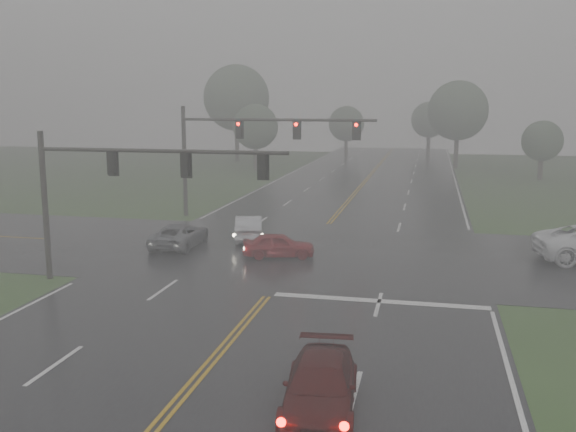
% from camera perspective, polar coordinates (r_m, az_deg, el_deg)
% --- Properties ---
extents(main_road, '(18.00, 160.00, 0.02)m').
position_cam_1_polar(main_road, '(31.80, 0.80, -4.08)').
color(main_road, black).
rests_on(main_road, ground).
extents(cross_street, '(120.00, 14.00, 0.02)m').
position_cam_1_polar(cross_street, '(33.71, 1.49, -3.26)').
color(cross_street, black).
rests_on(cross_street, ground).
extents(stop_bar, '(8.50, 0.50, 0.01)m').
position_cam_1_polar(stop_bar, '(25.85, 8.11, -7.55)').
color(stop_bar, silver).
rests_on(stop_bar, ground).
extents(sedan_maroon, '(2.20, 4.62, 1.30)m').
position_cam_1_polar(sedan_maroon, '(17.18, 2.87, -16.92)').
color(sedan_maroon, '#3F0B0B').
rests_on(sedan_maroon, ground).
extents(sedan_red, '(3.89, 2.28, 1.24)m').
position_cam_1_polar(sedan_red, '(32.67, -0.83, -3.69)').
color(sedan_red, maroon).
rests_on(sedan_red, ground).
extents(sedan_silver, '(2.54, 4.49, 1.40)m').
position_cam_1_polar(sedan_silver, '(36.82, -3.49, -2.13)').
color(sedan_silver, silver).
rests_on(sedan_silver, ground).
extents(car_grey, '(2.16, 4.63, 1.28)m').
position_cam_1_polar(car_grey, '(35.47, -9.57, -2.73)').
color(car_grey, '#595C61').
rests_on(car_grey, ground).
extents(signal_gantry_near, '(11.11, 0.29, 6.57)m').
position_cam_1_polar(signal_gantry_near, '(28.24, -15.20, 3.24)').
color(signal_gantry_near, black).
rests_on(signal_gantry_near, ground).
extents(signal_gantry_far, '(13.21, 0.38, 7.52)m').
position_cam_1_polar(signal_gantry_far, '(43.19, -4.19, 6.75)').
color(signal_gantry_far, black).
rests_on(signal_gantry_far, ground).
extents(tree_nw_a, '(5.15, 5.15, 7.56)m').
position_cam_1_polar(tree_nw_a, '(73.76, -2.91, 7.92)').
color(tree_nw_a, '#342A21').
rests_on(tree_nw_a, ground).
extents(tree_ne_a, '(6.99, 6.99, 10.27)m').
position_cam_1_polar(tree_ne_a, '(78.58, 14.87, 9.04)').
color(tree_ne_a, '#342A21').
rests_on(tree_ne_a, ground).
extents(tree_n_mid, '(4.93, 4.93, 7.24)m').
position_cam_1_polar(tree_n_mid, '(90.24, 5.21, 8.16)').
color(tree_n_mid, '#342A21').
rests_on(tree_n_mid, ground).
extents(tree_e_near, '(4.06, 4.06, 5.97)m').
position_cam_1_polar(tree_e_near, '(69.48, 21.66, 6.21)').
color(tree_e_near, '#342A21').
rests_on(tree_e_near, ground).
extents(tree_nw_b, '(8.57, 8.57, 12.58)m').
position_cam_1_polar(tree_nw_b, '(85.00, -4.61, 10.43)').
color(tree_nw_b, '#342A21').
rests_on(tree_nw_b, ground).
extents(tree_n_far, '(5.33, 5.33, 7.83)m').
position_cam_1_polar(tree_n_far, '(98.32, 12.44, 8.35)').
color(tree_n_far, '#342A21').
rests_on(tree_n_far, ground).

